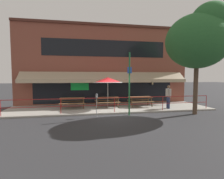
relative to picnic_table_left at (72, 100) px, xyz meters
The scene contains 12 objects.
ground_plane 3.63m from the picnic_table_left, 37.86° to the right, with size 120.00×120.00×0.00m, color #2D2D30.
patio_deck 2.90m from the picnic_table_left, ahead, with size 15.00×4.00×0.10m, color #9E998E.
restaurant_building 4.43m from the picnic_table_left, 35.86° to the left, with size 15.00×1.60×6.95m.
patio_railing 3.39m from the picnic_table_left, 33.86° to the right, with size 13.84×0.04×0.97m.
picnic_table_left is the anchor object (origin of this frame).
picnic_table_centre 2.62m from the picnic_table_left, ahead, with size 1.80×1.42×0.76m.
picnic_table_right 5.24m from the picnic_table_left, ahead, with size 1.80×1.42×0.76m.
patio_umbrella_centre 3.02m from the picnic_table_left, ahead, with size 2.14×2.14×2.38m.
pedestrian_walking 7.11m from the picnic_table_left, 11.06° to the right, with size 0.25×0.62×1.71m.
parking_meter_near 3.12m from the picnic_table_left, 59.92° to the right, with size 0.15×0.16×1.42m.
street_sign_pole 4.66m from the picnic_table_left, 36.17° to the right, with size 0.28×0.09×3.94m.
street_tree_curbside 9.59m from the picnic_table_left, 21.50° to the right, with size 4.01×3.61×6.97m.
Camera 1 is at (-2.27, -10.96, 2.44)m, focal length 28.00 mm.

